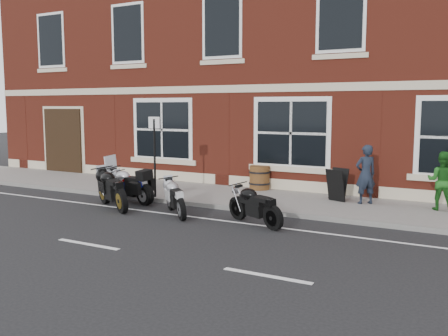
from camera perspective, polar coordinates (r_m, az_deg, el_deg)
The scene contains 14 objects.
ground at distance 12.98m, azimuth -6.00°, elevation -5.51°, with size 80.00×80.00×0.00m, color black.
sidewalk at distance 15.48m, azimuth 0.34°, elevation -3.20°, with size 30.00×3.00×0.12m, color slate.
kerb at distance 14.13m, azimuth -2.72°, elevation -4.20°, with size 30.00×0.16×0.12m, color slate.
pub_building at distance 22.35m, azimuth 9.86°, elevation 15.14°, with size 24.00×12.00×12.00m, color maroon.
moto_touring_silver at distance 15.02m, azimuth -10.94°, elevation -1.74°, with size 2.06×0.58×1.36m.
moto_sport_red at distance 14.96m, azimuth -10.63°, elevation -2.05°, with size 1.82×0.60×0.83m.
moto_sport_black at distance 14.22m, azimuth -12.59°, elevation -2.18°, with size 1.98×1.27×1.00m.
moto_sport_silver at distance 13.07m, azimuth -5.47°, elevation -3.22°, with size 1.46×1.39×0.85m.
moto_naked_black at distance 11.99m, azimuth 3.53°, elevation -4.11°, with size 1.78×0.95×0.86m.
pedestrian_left at distance 14.35m, azimuth 15.88°, elevation -0.70°, with size 0.60×0.39×1.65m, color black.
pedestrian_right at distance 14.15m, azimuth 23.65°, elevation -1.36°, with size 0.75×0.58×1.54m, color #1B5819.
a_board_sign at distance 14.67m, azimuth 12.79°, elevation -1.86°, with size 0.56×0.37×0.93m, color black, non-canonical shape.
barrel_planter at distance 16.33m, azimuth 4.09°, elevation -1.10°, with size 0.69×0.69×0.77m.
parking_sign at distance 14.96m, azimuth -7.94°, elevation 1.94°, with size 0.33×0.13×2.39m.
Camera 1 is at (7.23, -10.40, 2.81)m, focal length 40.00 mm.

